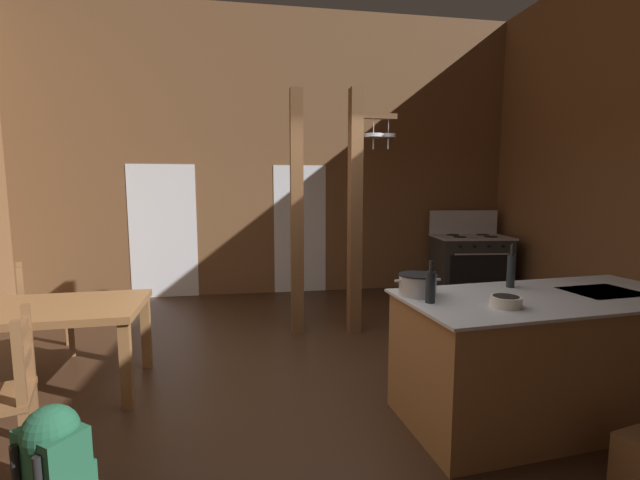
# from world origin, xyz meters

# --- Properties ---
(ground_plane) EXTENTS (8.51, 7.76, 0.10)m
(ground_plane) POSITION_xyz_m (0.00, 0.00, -0.05)
(ground_plane) COLOR #382316
(wall_back) EXTENTS (8.51, 0.14, 4.44)m
(wall_back) POSITION_xyz_m (0.00, 3.55, 2.22)
(wall_back) COLOR brown
(wall_back) RESTS_ON ground_plane
(glazed_door_back_left) EXTENTS (1.00, 0.01, 2.05)m
(glazed_door_back_left) POSITION_xyz_m (-1.73, 3.48, 1.02)
(glazed_door_back_left) COLOR white
(glazed_door_back_left) RESTS_ON ground_plane
(glazed_panel_back_right) EXTENTS (0.84, 0.01, 2.05)m
(glazed_panel_back_right) POSITION_xyz_m (0.39, 3.48, 1.02)
(glazed_panel_back_right) COLOR white
(glazed_panel_back_right) RESTS_ON ground_plane
(kitchen_island) EXTENTS (2.23, 1.14, 0.92)m
(kitchen_island) POSITION_xyz_m (1.70, -0.63, 0.46)
(kitchen_island) COLOR olive
(kitchen_island) RESTS_ON ground_plane
(stove_range) EXTENTS (1.23, 0.93, 1.32)m
(stove_range) POSITION_xyz_m (3.07, 2.91, 0.48)
(stove_range) COLOR #2E2E2E
(stove_range) RESTS_ON ground_plane
(support_post_with_pot_rack) EXTENTS (0.55, 0.25, 2.79)m
(support_post_with_pot_rack) POSITION_xyz_m (0.79, 1.40, 1.49)
(support_post_with_pot_rack) COLOR brown
(support_post_with_pot_rack) RESTS_ON ground_plane
(support_post_center) EXTENTS (0.14, 0.14, 2.79)m
(support_post_center) POSITION_xyz_m (0.11, 1.53, 1.39)
(support_post_center) COLOR brown
(support_post_center) RESTS_ON ground_plane
(dining_table) EXTENTS (1.73, 0.97, 0.74)m
(dining_table) POSITION_xyz_m (-2.18, 0.36, 0.65)
(dining_table) COLOR olive
(dining_table) RESTS_ON ground_plane
(ladderback_chair_near_window) EXTENTS (0.59, 0.59, 0.95)m
(ladderback_chair_near_window) POSITION_xyz_m (-2.52, 1.24, 0.45)
(ladderback_chair_near_window) COLOR brown
(ladderback_chair_near_window) RESTS_ON ground_plane
(ladderback_chair_by_post) EXTENTS (0.56, 0.56, 0.95)m
(ladderback_chair_by_post) POSITION_xyz_m (-1.93, -0.60, 0.45)
(ladderback_chair_by_post) COLOR brown
(ladderback_chair_by_post) RESTS_ON ground_plane
(backpack) EXTENTS (0.39, 0.39, 0.60)m
(backpack) POSITION_xyz_m (-1.44, -1.08, 0.31)
(backpack) COLOR #1E5138
(backpack) RESTS_ON ground_plane
(stockpot_on_counter) EXTENTS (0.35, 0.28, 0.15)m
(stockpot_on_counter) POSITION_xyz_m (0.76, -0.46, 1.00)
(stockpot_on_counter) COLOR #B7BABF
(stockpot_on_counter) RESTS_ON kitchen_island
(mixing_bowl_on_counter) EXTENTS (0.20, 0.20, 0.07)m
(mixing_bowl_on_counter) POSITION_xyz_m (1.21, -0.85, 0.96)
(mixing_bowl_on_counter) COLOR silver
(mixing_bowl_on_counter) RESTS_ON kitchen_island
(bottle_tall_on_counter) EXTENTS (0.07, 0.07, 0.29)m
(bottle_tall_on_counter) POSITION_xyz_m (0.76, -0.67, 1.03)
(bottle_tall_on_counter) COLOR #1E2328
(bottle_tall_on_counter) RESTS_ON kitchen_island
(bottle_short_on_counter) EXTENTS (0.06, 0.06, 0.34)m
(bottle_short_on_counter) POSITION_xyz_m (1.57, -0.36, 1.05)
(bottle_short_on_counter) COLOR #1E2328
(bottle_short_on_counter) RESTS_ON kitchen_island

